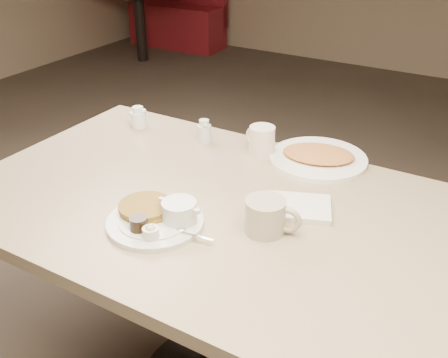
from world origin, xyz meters
The scene contains 9 objects.
diner_table centered at (0.00, 0.00, 0.58)m, with size 1.50×0.90×0.75m.
main_plate centered at (-0.09, -0.17, 0.77)m, with size 0.31×0.26×0.07m.
coffee_mug_near centered at (0.17, -0.05, 0.80)m, with size 0.16×0.12×0.09m.
napkin centered at (0.20, 0.08, 0.76)m, with size 0.21×0.19×0.02m.
coffee_mug_far centered at (-0.05, 0.33, 0.80)m, with size 0.13×0.11×0.10m.
creamer_left centered at (-0.54, 0.31, 0.79)m, with size 0.08×0.07×0.08m.
creamer_right centered at (-0.26, 0.33, 0.79)m, with size 0.06×0.07×0.08m.
hash_plate centered at (0.13, 0.39, 0.76)m, with size 0.38×0.38×0.04m.
booth_back_left centered at (-2.77, 3.66, 0.41)m, with size 1.05×1.23×1.12m.
Camera 1 is at (0.64, -1.06, 1.51)m, focal length 41.94 mm.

